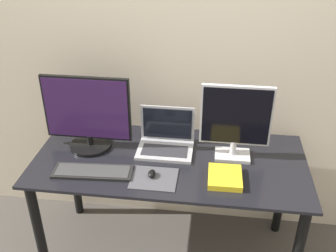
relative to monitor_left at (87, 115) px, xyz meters
name	(u,v)px	position (x,y,z in m)	size (l,w,h in m)	color
wall_back	(179,55)	(0.50, 0.36, 0.27)	(7.00, 0.05, 2.50)	beige
desk	(170,177)	(0.50, -0.08, -0.35)	(1.59, 0.73, 0.76)	black
monitor_left	(87,115)	(0.00, 0.00, 0.00)	(0.52, 0.25, 0.46)	black
monitor_right	(236,121)	(0.86, 0.00, 0.02)	(0.40, 0.14, 0.45)	silver
laptop	(166,139)	(0.46, 0.05, -0.16)	(0.33, 0.24, 0.24)	#ADADB2
keyboard	(93,172)	(0.09, -0.27, -0.21)	(0.45, 0.17, 0.02)	black
mousepad	(154,178)	(0.44, -0.27, -0.22)	(0.25, 0.21, 0.00)	#47474C
mouse	(152,174)	(0.42, -0.26, -0.20)	(0.04, 0.07, 0.03)	black
book	(225,177)	(0.82, -0.23, -0.20)	(0.18, 0.21, 0.03)	yellow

